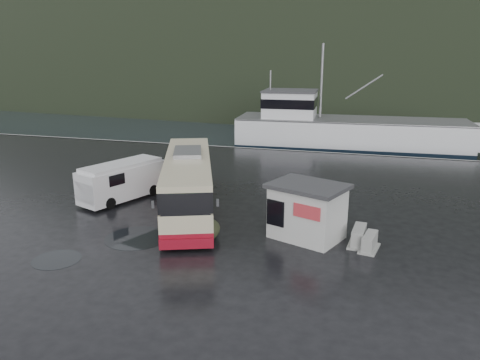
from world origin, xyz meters
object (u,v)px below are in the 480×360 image
(jersey_barrier_b, at_px, (358,244))
(waste_bin_right, at_px, (196,228))
(dome_tent, at_px, (200,240))
(fishing_trawler, at_px, (350,138))
(white_van, at_px, (124,199))
(waste_bin_left, at_px, (290,233))
(coach_bus, at_px, (189,210))
(ticket_kiosk, at_px, (306,237))
(jersey_barrier_a, at_px, (369,250))

(jersey_barrier_b, bearing_deg, waste_bin_right, -179.12)
(dome_tent, bearing_deg, fishing_trawler, 79.30)
(white_van, height_order, waste_bin_left, white_van)
(coach_bus, bearing_deg, white_van, 149.90)
(coach_bus, relative_size, waste_bin_left, 9.26)
(waste_bin_right, bearing_deg, ticket_kiosk, 3.03)
(waste_bin_right, bearing_deg, coach_bus, 118.87)
(dome_tent, bearing_deg, white_van, 144.89)
(white_van, distance_m, jersey_barrier_a, 15.71)
(white_van, relative_size, jersey_barrier_a, 3.69)
(coach_bus, relative_size, ticket_kiosk, 3.39)
(jersey_barrier_b, bearing_deg, ticket_kiosk, 175.99)
(coach_bus, relative_size, fishing_trawler, 0.43)
(white_van, relative_size, dome_tent, 2.16)
(waste_bin_left, bearing_deg, dome_tent, -151.99)
(coach_bus, relative_size, white_van, 2.12)
(dome_tent, height_order, jersey_barrier_b, dome_tent)
(coach_bus, relative_size, jersey_barrier_a, 7.80)
(white_van, xyz_separation_m, jersey_barrier_a, (15.24, -3.82, 0.00))
(dome_tent, xyz_separation_m, jersey_barrier_a, (8.19, 1.14, 0.00))
(waste_bin_right, height_order, fishing_trawler, fishing_trawler)
(jersey_barrier_a, xyz_separation_m, jersey_barrier_b, (-0.52, 0.51, 0.00))
(coach_bus, xyz_separation_m, fishing_trawler, (8.06, 26.51, 0.00))
(coach_bus, height_order, white_van, coach_bus)
(ticket_kiosk, relative_size, jersey_barrier_b, 2.06)
(waste_bin_right, relative_size, dome_tent, 0.51)
(jersey_barrier_a, bearing_deg, waste_bin_right, 177.58)
(waste_bin_right, bearing_deg, waste_bin_left, 8.01)
(waste_bin_right, height_order, dome_tent, waste_bin_right)
(ticket_kiosk, distance_m, jersey_barrier_a, 3.19)
(waste_bin_left, distance_m, fishing_trawler, 28.50)
(white_van, bearing_deg, fishing_trawler, 85.01)
(dome_tent, relative_size, jersey_barrier_b, 1.53)
(white_van, xyz_separation_m, dome_tent, (7.05, -4.96, 0.00))
(dome_tent, xyz_separation_m, jersey_barrier_b, (7.66, 1.65, 0.00))
(ticket_kiosk, bearing_deg, jersey_barrier_b, 17.68)
(coach_bus, distance_m, waste_bin_right, 3.02)
(dome_tent, height_order, ticket_kiosk, ticket_kiosk)
(waste_bin_right, bearing_deg, fishing_trawler, 77.25)
(waste_bin_left, xyz_separation_m, fishing_trawler, (1.63, 28.46, 0.00))
(waste_bin_left, relative_size, fishing_trawler, 0.05)
(coach_bus, distance_m, fishing_trawler, 27.71)
(coach_bus, bearing_deg, ticket_kiosk, -38.35)
(dome_tent, xyz_separation_m, ticket_kiosk, (5.07, 1.83, 0.00))
(waste_bin_right, relative_size, jersey_barrier_a, 0.86)
(waste_bin_right, height_order, jersey_barrier_a, waste_bin_right)
(ticket_kiosk, distance_m, jersey_barrier_b, 2.60)
(waste_bin_left, xyz_separation_m, jersey_barrier_a, (4.01, -1.08, 0.00))
(ticket_kiosk, bearing_deg, waste_bin_left, 178.40)
(white_van, distance_m, waste_bin_right, 7.14)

